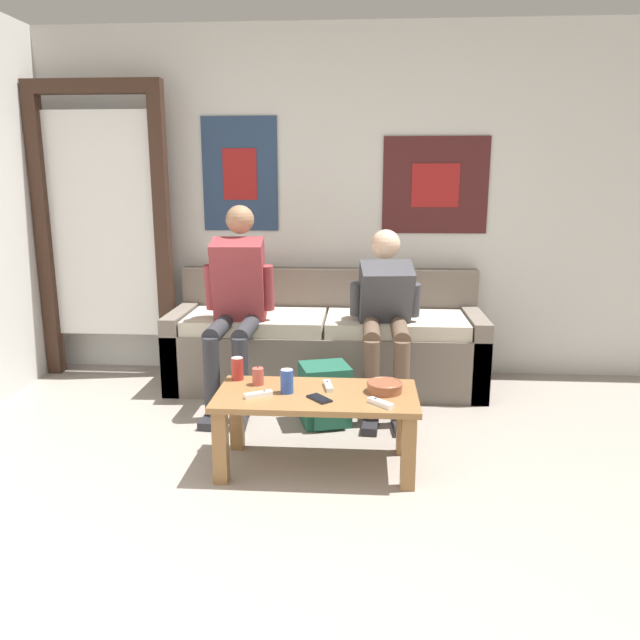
{
  "coord_description": "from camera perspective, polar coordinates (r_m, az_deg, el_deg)",
  "views": [
    {
      "loc": [
        0.36,
        -1.9,
        1.48
      ],
      "look_at": [
        0.12,
        1.58,
        0.68
      ],
      "focal_mm": 35.0,
      "sensor_mm": 36.0,
      "label": 1
    }
  ],
  "objects": [
    {
      "name": "person_seated_adult",
      "position": [
        4.13,
        -7.67,
        2.03
      ],
      "size": [
        0.47,
        0.86,
        1.3
      ],
      "color": "#2D2D33",
      "rests_on": "ground_plane"
    },
    {
      "name": "couch",
      "position": [
        4.51,
        0.57,
        -2.31
      ],
      "size": [
        2.21,
        0.74,
        0.81
      ],
      "color": "#70665B",
      "rests_on": "ground_plane"
    },
    {
      "name": "drink_can_red",
      "position": [
        3.41,
        -7.57,
        -4.43
      ],
      "size": [
        0.07,
        0.07,
        0.12
      ],
      "color": "maroon",
      "rests_on": "coffee_table"
    },
    {
      "name": "wall_back",
      "position": [
        4.74,
        -0.34,
        10.47
      ],
      "size": [
        10.0,
        0.07,
        2.55
      ],
      "color": "silver",
      "rests_on": "ground_plane"
    },
    {
      "name": "door_frame",
      "position": [
        4.9,
        -19.3,
        8.93
      ],
      "size": [
        1.0,
        0.1,
        2.15
      ],
      "color": "#382319",
      "rests_on": "ground_plane"
    },
    {
      "name": "game_controller_near_left",
      "position": [
        3.16,
        -5.66,
        -6.79
      ],
      "size": [
        0.14,
        0.1,
        0.03
      ],
      "color": "white",
      "rests_on": "coffee_table"
    },
    {
      "name": "ceramic_bowl",
      "position": [
        3.22,
        5.93,
        -6.04
      ],
      "size": [
        0.19,
        0.19,
        0.06
      ],
      "color": "brown",
      "rests_on": "coffee_table"
    },
    {
      "name": "cell_phone",
      "position": [
        3.11,
        -0.06,
        -7.19
      ],
      "size": [
        0.14,
        0.15,
        0.01
      ],
      "color": "black",
      "rests_on": "coffee_table"
    },
    {
      "name": "drink_can_blue",
      "position": [
        3.19,
        -3.05,
        -5.61
      ],
      "size": [
        0.07,
        0.07,
        0.12
      ],
      "color": "#28479E",
      "rests_on": "coffee_table"
    },
    {
      "name": "backpack",
      "position": [
        3.83,
        0.48,
        -6.96
      ],
      "size": [
        0.35,
        0.35,
        0.37
      ],
      "color": "#1E5642",
      "rests_on": "ground_plane"
    },
    {
      "name": "coffee_table",
      "position": [
        3.23,
        -0.32,
        -8.03
      ],
      "size": [
        1.03,
        0.51,
        0.41
      ],
      "color": "olive",
      "rests_on": "ground_plane"
    },
    {
      "name": "pillar_candle",
      "position": [
        3.32,
        -5.69,
        -5.16
      ],
      "size": [
        0.06,
        0.06,
        0.1
      ],
      "color": "#B24C42",
      "rests_on": "coffee_table"
    },
    {
      "name": "game_controller_near_right",
      "position": [
        3.27,
        0.75,
        -6.05
      ],
      "size": [
        0.06,
        0.15,
        0.03
      ],
      "color": "white",
      "rests_on": "coffee_table"
    },
    {
      "name": "game_controller_far_center",
      "position": [
        3.04,
        5.53,
        -7.56
      ],
      "size": [
        0.13,
        0.13,
        0.03
      ],
      "color": "white",
      "rests_on": "coffee_table"
    },
    {
      "name": "ground_plane",
      "position": [
        2.44,
        -5.86,
        -24.62
      ],
      "size": [
        18.0,
        18.0,
        0.0
      ],
      "primitive_type": "plane",
      "color": "gray"
    },
    {
      "name": "person_seated_teen",
      "position": [
        4.06,
        6.0,
        0.83
      ],
      "size": [
        0.47,
        0.92,
        1.14
      ],
      "color": "brown",
      "rests_on": "ground_plane"
    }
  ]
}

